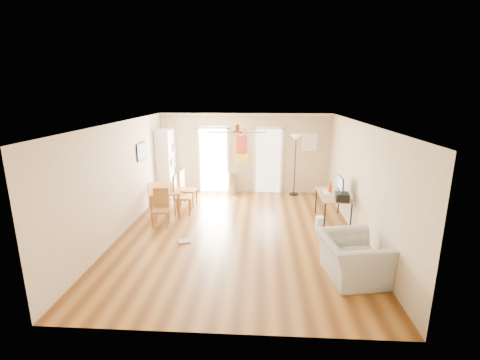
# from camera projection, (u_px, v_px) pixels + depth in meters

# --- Properties ---
(floor) EXTENTS (7.00, 7.00, 0.00)m
(floor) POSITION_uv_depth(u_px,v_px,m) (238.00, 233.00, 8.13)
(floor) COLOR brown
(floor) RESTS_ON ground
(ceiling) EXTENTS (5.50, 7.00, 0.00)m
(ceiling) POSITION_uv_depth(u_px,v_px,m) (238.00, 123.00, 7.48)
(ceiling) COLOR silver
(ceiling) RESTS_ON floor
(wall_back) EXTENTS (5.50, 0.04, 2.60)m
(wall_back) POSITION_uv_depth(u_px,v_px,m) (245.00, 153.00, 11.19)
(wall_back) COLOR beige
(wall_back) RESTS_ON floor
(wall_front) EXTENTS (5.50, 0.04, 2.60)m
(wall_front) POSITION_uv_depth(u_px,v_px,m) (221.00, 248.00, 4.42)
(wall_front) COLOR beige
(wall_front) RESTS_ON floor
(wall_left) EXTENTS (0.04, 7.00, 2.60)m
(wall_left) POSITION_uv_depth(u_px,v_px,m) (121.00, 178.00, 7.96)
(wall_left) COLOR beige
(wall_left) RESTS_ON floor
(wall_right) EXTENTS (0.04, 7.00, 2.60)m
(wall_right) POSITION_uv_depth(u_px,v_px,m) (361.00, 182.00, 7.64)
(wall_right) COLOR beige
(wall_right) RESTS_ON floor
(crown_molding) EXTENTS (5.50, 7.00, 0.08)m
(crown_molding) POSITION_uv_depth(u_px,v_px,m) (238.00, 125.00, 7.49)
(crown_molding) COLOR white
(crown_molding) RESTS_ON wall_back
(kitchen_doorway) EXTENTS (0.90, 0.10, 2.10)m
(kitchen_doorway) POSITION_uv_depth(u_px,v_px,m) (214.00, 161.00, 11.30)
(kitchen_doorway) COLOR white
(kitchen_doorway) RESTS_ON wall_back
(bathroom_doorway) EXTENTS (0.80, 0.10, 2.10)m
(bathroom_doorway) POSITION_uv_depth(u_px,v_px,m) (268.00, 161.00, 11.19)
(bathroom_doorway) COLOR white
(bathroom_doorway) RESTS_ON wall_back
(wall_decal) EXTENTS (0.46, 0.03, 1.10)m
(wall_decal) POSITION_uv_depth(u_px,v_px,m) (241.00, 146.00, 11.11)
(wall_decal) COLOR red
(wall_decal) RESTS_ON wall_back
(ac_grille) EXTENTS (0.50, 0.04, 0.60)m
(ac_grille) POSITION_uv_depth(u_px,v_px,m) (309.00, 142.00, 10.94)
(ac_grille) COLOR white
(ac_grille) RESTS_ON wall_back
(framed_poster) EXTENTS (0.04, 0.66, 0.48)m
(framed_poster) POSITION_uv_depth(u_px,v_px,m) (141.00, 151.00, 9.21)
(framed_poster) COLOR black
(framed_poster) RESTS_ON wall_left
(ceiling_fan) EXTENTS (1.24, 1.24, 0.20)m
(ceiling_fan) POSITION_uv_depth(u_px,v_px,m) (237.00, 132.00, 7.23)
(ceiling_fan) COLOR #593819
(ceiling_fan) RESTS_ON ceiling
(bookshelf) EXTENTS (0.49, 0.98, 2.11)m
(bookshelf) POSITION_uv_depth(u_px,v_px,m) (167.00, 162.00, 10.98)
(bookshelf) COLOR white
(bookshelf) RESTS_ON floor
(dining_table) EXTENTS (1.18, 1.55, 0.68)m
(dining_table) POSITION_uv_depth(u_px,v_px,m) (165.00, 200.00, 9.53)
(dining_table) COLOR #9C5A32
(dining_table) RESTS_ON floor
(dining_chair_right_a) EXTENTS (0.47, 0.47, 1.05)m
(dining_chair_right_a) POSITION_uv_depth(u_px,v_px,m) (188.00, 188.00, 9.99)
(dining_chair_right_a) COLOR #A55F35
(dining_chair_right_a) RESTS_ON floor
(dining_chair_right_b) EXTENTS (0.48, 0.48, 1.07)m
(dining_chair_right_b) POSITION_uv_depth(u_px,v_px,m) (183.00, 195.00, 9.26)
(dining_chair_right_b) COLOR #A17034
(dining_chair_right_b) RESTS_ON floor
(dining_chair_near) EXTENTS (0.42, 0.42, 0.93)m
(dining_chair_near) POSITION_uv_depth(u_px,v_px,m) (160.00, 208.00, 8.44)
(dining_chair_near) COLOR olive
(dining_chair_near) RESTS_ON floor
(trash_can) EXTENTS (0.42, 0.42, 0.70)m
(trash_can) POSITION_uv_depth(u_px,v_px,m) (232.00, 183.00, 11.16)
(trash_can) COLOR #A8A8AA
(trash_can) RESTS_ON floor
(torchiere_lamp) EXTENTS (0.41, 0.41, 1.97)m
(torchiere_lamp) POSITION_uv_depth(u_px,v_px,m) (295.00, 165.00, 10.91)
(torchiere_lamp) COLOR black
(torchiere_lamp) RESTS_ON floor
(computer_desk) EXTENTS (0.70, 1.39, 0.75)m
(computer_desk) POSITION_uv_depth(u_px,v_px,m) (332.00, 208.00, 8.74)
(computer_desk) COLOR tan
(computer_desk) RESTS_ON floor
(imac) EXTENTS (0.19, 0.55, 0.50)m
(imac) POSITION_uv_depth(u_px,v_px,m) (340.00, 187.00, 8.38)
(imac) COLOR black
(imac) RESTS_ON computer_desk
(keyboard) EXTENTS (0.15, 0.43, 0.02)m
(keyboard) POSITION_uv_depth(u_px,v_px,m) (326.00, 192.00, 8.78)
(keyboard) COLOR white
(keyboard) RESTS_ON computer_desk
(printer) EXTENTS (0.35, 0.39, 0.18)m
(printer) POSITION_uv_depth(u_px,v_px,m) (342.00, 197.00, 8.11)
(printer) COLOR black
(printer) RESTS_ON computer_desk
(orange_bottle) EXTENTS (0.10, 0.10, 0.25)m
(orange_bottle) POSITION_uv_depth(u_px,v_px,m) (330.00, 188.00, 8.78)
(orange_bottle) COLOR red
(orange_bottle) RESTS_ON computer_desk
(wastebasket_a) EXTENTS (0.25, 0.25, 0.29)m
(wastebasket_a) POSITION_uv_depth(u_px,v_px,m) (320.00, 222.00, 8.39)
(wastebasket_a) COLOR white
(wastebasket_a) RESTS_ON floor
(floor_cloth) EXTENTS (0.31, 0.27, 0.04)m
(floor_cloth) POSITION_uv_depth(u_px,v_px,m) (185.00, 241.00, 7.63)
(floor_cloth) COLOR #969691
(floor_cloth) RESTS_ON floor
(armchair) EXTENTS (1.21, 1.33, 0.77)m
(armchair) POSITION_uv_depth(u_px,v_px,m) (352.00, 258.00, 6.09)
(armchair) COLOR #A7A8A3
(armchair) RESTS_ON floor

